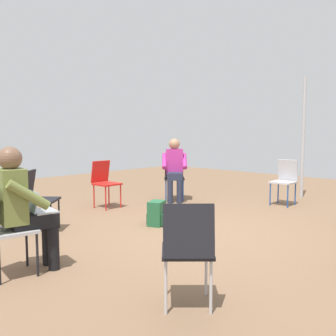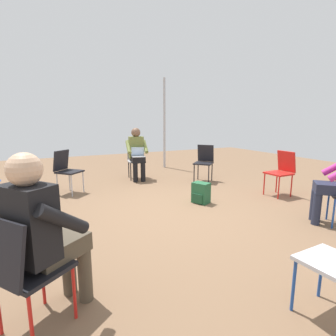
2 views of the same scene
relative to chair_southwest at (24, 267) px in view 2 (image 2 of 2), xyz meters
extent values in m
plane|color=brown|center=(1.96, 1.75, -0.50)|extent=(14.36, 14.36, 0.00)
cylinder|color=#1E4799|center=(3.59, 0.17, -0.29)|extent=(0.02, 0.02, 0.42)
cylinder|color=#1E4799|center=(3.83, 0.41, -0.29)|extent=(0.02, 0.02, 0.42)
cube|color=black|center=(0.06, 0.04, -0.06)|extent=(0.56, 0.56, 0.03)
cylinder|color=red|center=(0.10, 0.28, -0.29)|extent=(0.02, 0.02, 0.42)
cylinder|color=red|center=(0.30, 0.01, -0.29)|extent=(0.02, 0.02, 0.42)
cylinder|color=red|center=(0.02, -0.19, -0.29)|extent=(0.02, 0.02, 0.42)
cube|color=black|center=(-0.09, -0.07, 0.15)|extent=(0.30, 0.36, 0.40)
cube|color=#B7B7BC|center=(1.97, -0.80, -0.06)|extent=(0.41, 0.41, 0.03)
cylinder|color=#1E4799|center=(1.79, -0.64, -0.29)|extent=(0.02, 0.02, 0.42)
cylinder|color=#1E4799|center=(2.13, -0.63, -0.29)|extent=(0.02, 0.02, 0.42)
cube|color=black|center=(3.54, 3.19, -0.06)|extent=(0.56, 0.56, 0.03)
cylinder|color=black|center=(3.53, 2.95, -0.29)|extent=(0.02, 0.02, 0.42)
cylinder|color=black|center=(3.30, 3.20, -0.29)|extent=(0.02, 0.02, 0.42)
cylinder|color=black|center=(3.78, 3.17, -0.29)|extent=(0.02, 0.02, 0.42)
cylinder|color=black|center=(3.56, 3.43, -0.29)|extent=(0.02, 0.02, 0.42)
cube|color=black|center=(3.69, 3.31, 0.15)|extent=(0.32, 0.35, 0.40)
cube|color=red|center=(4.17, 1.60, -0.06)|extent=(0.41, 0.41, 0.03)
cylinder|color=red|center=(4.00, 1.42, -0.29)|extent=(0.02, 0.02, 0.42)
cylinder|color=red|center=(4.00, 1.76, -0.29)|extent=(0.02, 0.02, 0.42)
cylinder|color=red|center=(4.34, 1.43, -0.29)|extent=(0.02, 0.02, 0.42)
cylinder|color=red|center=(4.34, 1.77, -0.29)|extent=(0.02, 0.02, 0.42)
cube|color=red|center=(4.36, 1.60, 0.15)|extent=(0.10, 0.38, 0.40)
cube|color=black|center=(0.65, 3.50, -0.06)|extent=(0.57, 0.57, 0.03)
cylinder|color=#B7B7BC|center=(0.89, 3.50, -0.29)|extent=(0.02, 0.02, 0.42)
cylinder|color=#B7B7BC|center=(0.65, 3.26, -0.29)|extent=(0.02, 0.02, 0.42)
cylinder|color=#B7B7BC|center=(0.66, 3.75, -0.29)|extent=(0.02, 0.02, 0.42)
cylinder|color=#B7B7BC|center=(0.41, 3.51, -0.29)|extent=(0.02, 0.02, 0.42)
cube|color=black|center=(0.52, 3.64, 0.15)|extent=(0.34, 0.33, 0.40)
cube|color=#B7B7BC|center=(2.26, 4.18, -0.06)|extent=(0.46, 0.46, 0.03)
cylinder|color=black|center=(2.40, 3.98, -0.29)|extent=(0.02, 0.02, 0.42)
cylinder|color=black|center=(2.06, 4.04, -0.29)|extent=(0.02, 0.02, 0.42)
cylinder|color=black|center=(2.46, 4.32, -0.29)|extent=(0.02, 0.02, 0.42)
cylinder|color=black|center=(2.12, 4.38, -0.29)|extent=(0.02, 0.02, 0.42)
cube|color=#B7B7BC|center=(2.29, 4.37, 0.15)|extent=(0.39, 0.16, 0.40)
cylinder|color=black|center=(2.29, 3.81, -0.27)|extent=(0.11, 0.11, 0.45)
cylinder|color=black|center=(2.11, 3.84, -0.27)|extent=(0.11, 0.11, 0.45)
cube|color=black|center=(2.23, 3.99, 0.01)|extent=(0.37, 0.47, 0.14)
cube|color=olive|center=(2.26, 4.18, 0.27)|extent=(0.37, 0.28, 0.52)
sphere|color=brown|center=(2.26, 4.18, 0.63)|extent=(0.22, 0.22, 0.22)
cylinder|color=olive|center=(2.44, 4.05, 0.30)|extent=(0.16, 0.41, 0.31)
cylinder|color=olive|center=(2.04, 4.12, 0.30)|extent=(0.16, 0.41, 0.31)
cube|color=#9EA0A5|center=(2.21, 3.88, 0.09)|extent=(0.33, 0.27, 0.02)
cube|color=#B2D1F2|center=(2.23, 3.99, 0.20)|extent=(0.30, 0.10, 0.20)
cylinder|color=#23283D|center=(3.52, 0.36, -0.27)|extent=(0.11, 0.11, 0.45)
cylinder|color=#23283D|center=(3.65, 0.49, -0.27)|extent=(0.11, 0.11, 0.45)
cube|color=#23283D|center=(3.70, 0.30, 0.01)|extent=(0.51, 0.51, 0.14)
cylinder|color=#4C4233|center=(0.29, 0.33, -0.27)|extent=(0.11, 0.11, 0.45)
cylinder|color=#4C4233|center=(0.40, 0.18, -0.27)|extent=(0.11, 0.11, 0.45)
cube|color=#4C4233|center=(0.21, 0.16, 0.01)|extent=(0.52, 0.49, 0.14)
cube|color=black|center=(0.06, 0.04, 0.27)|extent=(0.38, 0.40, 0.52)
sphere|color=#DBAD89|center=(0.06, 0.04, 0.63)|extent=(0.22, 0.22, 0.22)
cylinder|color=black|center=(0.02, 0.26, 0.30)|extent=(0.37, 0.31, 0.31)
cylinder|color=black|center=(0.26, -0.06, 0.30)|extent=(0.37, 0.31, 0.31)
cylinder|color=black|center=(-0.22, 1.78, -0.27)|extent=(0.11, 0.11, 0.45)
cylinder|color=black|center=(-0.20, 1.60, -0.27)|extent=(0.11, 0.11, 0.45)
cube|color=#235B38|center=(2.62, 1.88, -0.32)|extent=(0.30, 0.34, 0.36)
cube|color=#1C492C|center=(2.62, 1.88, -0.40)|extent=(0.31, 0.28, 0.16)
cylinder|color=#B2B2B7|center=(3.54, 5.27, 0.81)|extent=(0.07, 0.07, 2.62)
camera|label=1|loc=(-1.21, 5.71, 0.88)|focal=40.00mm
camera|label=2|loc=(0.15, -1.81, 0.95)|focal=28.00mm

